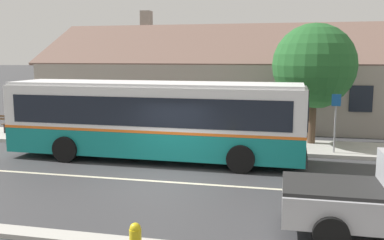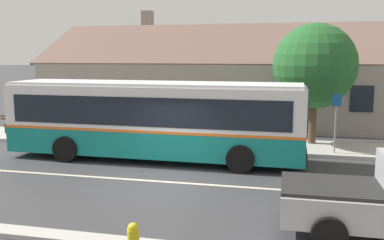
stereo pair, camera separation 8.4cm
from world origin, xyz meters
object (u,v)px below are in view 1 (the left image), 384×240
(transit_bus, at_px, (154,118))
(bus_stop_sign, at_px, (335,116))
(bench_by_building, at_px, (19,125))
(street_tree_primary, at_px, (315,69))

(transit_bus, relative_size, bus_stop_sign, 4.86)
(bench_by_building, height_order, street_tree_primary, street_tree_primary)
(street_tree_primary, bearing_deg, bus_stop_sign, -65.88)
(transit_bus, distance_m, bench_by_building, 8.84)
(bench_by_building, relative_size, bus_stop_sign, 0.77)
(street_tree_primary, relative_size, bus_stop_sign, 2.29)
(street_tree_primary, bearing_deg, transit_bus, -148.43)
(transit_bus, xyz_separation_m, street_tree_primary, (6.21, 3.82, 1.85))
(street_tree_primary, distance_m, bus_stop_sign, 2.65)
(transit_bus, bearing_deg, street_tree_primary, 31.57)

